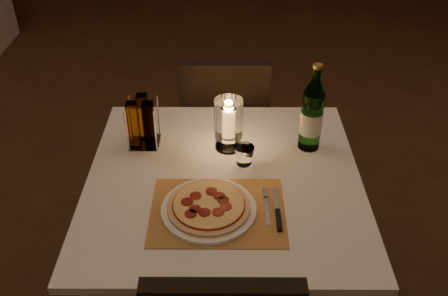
{
  "coord_description": "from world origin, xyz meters",
  "views": [
    {
      "loc": [
        0.18,
        -1.7,
        1.89
      ],
      "look_at": [
        0.17,
        -0.26,
        0.86
      ],
      "focal_mm": 40.0,
      "sensor_mm": 36.0,
      "label": 1
    }
  ],
  "objects_px": {
    "chair_far": "(225,118)",
    "water_bottle": "(312,116)",
    "plate": "(209,209)",
    "hurricane_candle": "(229,121)",
    "main_table": "(224,248)",
    "pizza": "(209,206)",
    "tumbler": "(244,155)"
  },
  "relations": [
    {
      "from": "main_table",
      "to": "plate",
      "type": "xyz_separation_m",
      "value": [
        -0.05,
        -0.18,
        0.38
      ]
    },
    {
      "from": "chair_far",
      "to": "plate",
      "type": "distance_m",
      "value": 0.92
    },
    {
      "from": "water_bottle",
      "to": "hurricane_candle",
      "type": "relative_size",
      "value": 1.69
    },
    {
      "from": "tumbler",
      "to": "plate",
      "type": "bearing_deg",
      "value": -114.99
    },
    {
      "from": "main_table",
      "to": "tumbler",
      "type": "bearing_deg",
      "value": 49.65
    },
    {
      "from": "chair_far",
      "to": "plate",
      "type": "xyz_separation_m",
      "value": [
        -0.05,
        -0.89,
        0.2
      ]
    },
    {
      "from": "pizza",
      "to": "water_bottle",
      "type": "bearing_deg",
      "value": 44.69
    },
    {
      "from": "plate",
      "to": "water_bottle",
      "type": "height_order",
      "value": "water_bottle"
    },
    {
      "from": "main_table",
      "to": "tumbler",
      "type": "xyz_separation_m",
      "value": [
        0.08,
        0.09,
        0.4
      ]
    },
    {
      "from": "pizza",
      "to": "water_bottle",
      "type": "height_order",
      "value": "water_bottle"
    },
    {
      "from": "water_bottle",
      "to": "hurricane_candle",
      "type": "bearing_deg",
      "value": -179.09
    },
    {
      "from": "pizza",
      "to": "water_bottle",
      "type": "distance_m",
      "value": 0.55
    },
    {
      "from": "pizza",
      "to": "hurricane_candle",
      "type": "bearing_deg",
      "value": 79.91
    },
    {
      "from": "plate",
      "to": "pizza",
      "type": "bearing_deg",
      "value": -147.45
    },
    {
      "from": "plate",
      "to": "hurricane_candle",
      "type": "bearing_deg",
      "value": 79.94
    },
    {
      "from": "tumbler",
      "to": "water_bottle",
      "type": "xyz_separation_m",
      "value": [
        0.26,
        0.11,
        0.11
      ]
    },
    {
      "from": "tumbler",
      "to": "water_bottle",
      "type": "relative_size",
      "value": 0.21
    },
    {
      "from": "plate",
      "to": "tumbler",
      "type": "xyz_separation_m",
      "value": [
        0.13,
        0.27,
        0.03
      ]
    },
    {
      "from": "water_bottle",
      "to": "hurricane_candle",
      "type": "height_order",
      "value": "water_bottle"
    },
    {
      "from": "main_table",
      "to": "pizza",
      "type": "relative_size",
      "value": 3.57
    },
    {
      "from": "chair_far",
      "to": "pizza",
      "type": "distance_m",
      "value": 0.92
    },
    {
      "from": "pizza",
      "to": "tumbler",
      "type": "xyz_separation_m",
      "value": [
        0.13,
        0.27,
        0.01
      ]
    },
    {
      "from": "pizza",
      "to": "water_bottle",
      "type": "xyz_separation_m",
      "value": [
        0.38,
        0.38,
        0.12
      ]
    },
    {
      "from": "chair_far",
      "to": "water_bottle",
      "type": "bearing_deg",
      "value": -57.07
    },
    {
      "from": "plate",
      "to": "hurricane_candle",
      "type": "relative_size",
      "value": 1.51
    },
    {
      "from": "main_table",
      "to": "hurricane_candle",
      "type": "relative_size",
      "value": 4.71
    },
    {
      "from": "plate",
      "to": "chair_far",
      "type": "bearing_deg",
      "value": 86.8
    },
    {
      "from": "tumbler",
      "to": "hurricane_candle",
      "type": "xyz_separation_m",
      "value": [
        -0.06,
        0.11,
        0.09
      ]
    },
    {
      "from": "main_table",
      "to": "plate",
      "type": "distance_m",
      "value": 0.42
    },
    {
      "from": "main_table",
      "to": "hurricane_candle",
      "type": "bearing_deg",
      "value": 85.17
    },
    {
      "from": "hurricane_candle",
      "to": "chair_far",
      "type": "bearing_deg",
      "value": 91.81
    },
    {
      "from": "main_table",
      "to": "plate",
      "type": "relative_size",
      "value": 3.12
    }
  ]
}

